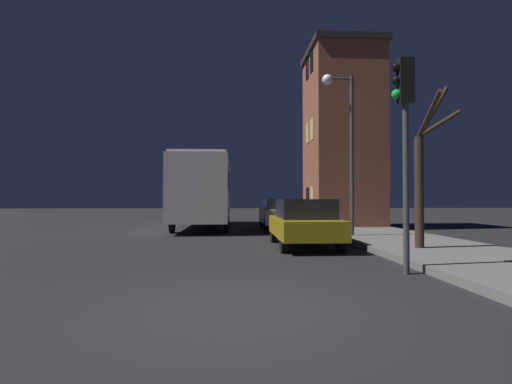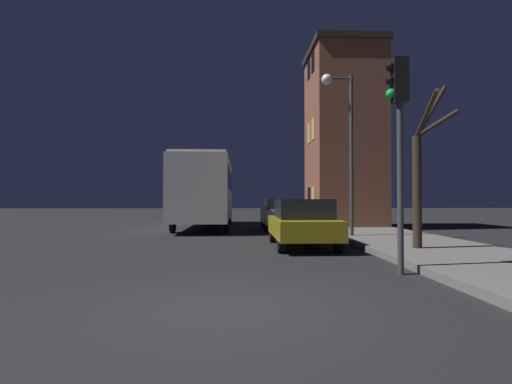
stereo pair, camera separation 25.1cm
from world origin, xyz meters
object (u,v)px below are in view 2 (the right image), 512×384
Objects in this scene: traffic_light at (398,119)px; bus at (206,188)px; streetlamp at (343,126)px; car_mid_lane at (282,213)px; bare_tree at (421,172)px; car_near_lane at (302,222)px.

bus is at bearing 110.29° from traffic_light.
car_mid_lane is at bearing 107.94° from streetlamp.
traffic_light is 3.39m from bare_tree.
bare_tree is at bearing -73.95° from streetlamp.
bare_tree is 0.44× the size of bus.
car_near_lane is at bearing -91.33° from car_mid_lane.
streetlamp is 4.37m from car_near_lane.
bare_tree reaches higher than bus.
bare_tree is at bearing -57.64° from bus.
bus is 2.16× the size of car_mid_lane.
traffic_light is (-0.63, -6.64, -1.06)m from streetlamp.
streetlamp is at bearing 48.83° from car_near_lane.
streetlamp is 0.58× the size of bus.
traffic_light is at bearing -122.00° from bare_tree.
bare_tree is (1.74, 2.78, -0.88)m from traffic_light.
bare_tree reaches higher than car_mid_lane.
bare_tree is 12.40m from bus.
car_mid_lane is at bearing 95.04° from traffic_light.
car_near_lane is 0.90× the size of car_mid_lane.
traffic_light is at bearing -69.71° from bus.
streetlamp is 1.40× the size of car_near_lane.
car_mid_lane is (0.17, 7.24, 0.02)m from car_near_lane.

